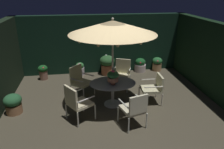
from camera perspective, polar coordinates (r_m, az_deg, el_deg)
name	(u,v)px	position (r m, az deg, el deg)	size (l,w,h in m)	color
ground_plane	(114,109)	(6.65, 0.57, -9.16)	(7.11, 6.86, 0.02)	#484131
hedge_backdrop_rear	(102,44)	(9.21, -2.78, 8.06)	(7.11, 0.30, 2.42)	black
hedge_backdrop_right	(224,66)	(7.44, 27.49, 2.07)	(0.30, 6.86, 2.42)	black
patio_dining_table	(113,87)	(6.62, 0.16, -3.32)	(1.41, 1.12, 0.75)	silver
patio_umbrella	(113,27)	(6.06, 0.18, 12.33)	(2.46, 2.46, 2.67)	silver
centerpiece_planter	(113,76)	(6.34, 0.24, -0.49)	(0.35, 0.35, 0.45)	#A86046
patio_chair_north	(122,72)	(7.79, 2.65, 0.60)	(0.77, 0.78, 1.03)	silver
patio_chair_northeast	(80,79)	(7.36, -8.51, -1.23)	(0.84, 0.84, 1.00)	silver
patio_chair_east	(77,101)	(5.91, -9.33, -6.97)	(0.83, 0.83, 1.05)	silver
patio_chair_southeast	(134,108)	(5.61, 5.94, -8.69)	(0.71, 0.75, 1.00)	silver
patio_chair_south	(154,87)	(6.90, 10.97, -3.21)	(0.64, 0.64, 0.92)	beige
potted_plant_right_far	(43,71)	(8.99, -17.70, 0.77)	(0.38, 0.38, 0.59)	#8C6050
potted_plant_back_center	(107,64)	(9.05, -1.26, 2.79)	(0.63, 0.63, 0.81)	#A55E3F
potted_plant_front_corner	(13,103)	(6.93, -24.60, -6.91)	(0.51, 0.51, 0.59)	#A06C48
potted_plant_back_right	(157,64)	(9.71, 11.79, 2.83)	(0.43, 0.43, 0.59)	tan
potted_plant_left_far	(140,65)	(9.50, 7.44, 2.49)	(0.48, 0.48, 0.58)	beige
potted_plant_left_near	(80,69)	(9.12, -8.44, 1.54)	(0.36, 0.36, 0.55)	silver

